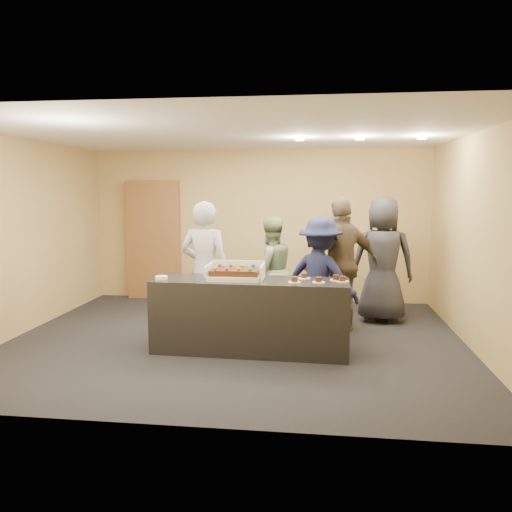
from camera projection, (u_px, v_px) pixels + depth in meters
name	position (u px, v px, depth m)	size (l,w,h in m)	color
room	(236.00, 239.00, 6.51)	(6.04, 6.00, 2.70)	black
serving_counter	(251.00, 315.00, 6.17)	(2.40, 0.70, 0.90)	black
storage_cabinet	(154.00, 240.00, 9.15)	(0.98, 0.15, 2.16)	brown
cake_box	(236.00, 275.00, 6.15)	(0.69, 0.48, 0.20)	white
sheet_cake	(235.00, 271.00, 6.12)	(0.59, 0.40, 0.11)	#331D0B
plate_stack	(161.00, 278.00, 6.14)	(0.15, 0.15, 0.04)	white
slice_a	(295.00, 280.00, 5.91)	(0.15, 0.15, 0.07)	white
slice_b	(304.00, 277.00, 6.17)	(0.15, 0.15, 0.07)	white
slice_c	(319.00, 281.00, 5.91)	(0.15, 0.15, 0.07)	white
slice_d	(336.00, 278.00, 6.05)	(0.15, 0.15, 0.07)	white
slice_e	(343.00, 280.00, 5.96)	(0.15, 0.15, 0.07)	white
person_server_grey	(205.00, 270.00, 6.67)	(0.67, 0.44, 1.85)	#A7A7AC
person_sage_man	(270.00, 271.00, 7.40)	(0.78, 0.61, 1.60)	gray
person_navy_man	(320.00, 278.00, 6.68)	(1.05, 0.61, 1.63)	#171A38
person_brown_extra	(342.00, 264.00, 7.06)	(1.11, 0.46, 1.89)	brown
person_dark_suit	(383.00, 260.00, 7.51)	(0.93, 0.60, 1.90)	#27272C
ceiling_spotlights	(360.00, 138.00, 6.63)	(1.72, 0.12, 0.03)	#FFEAC6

